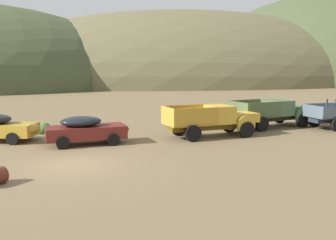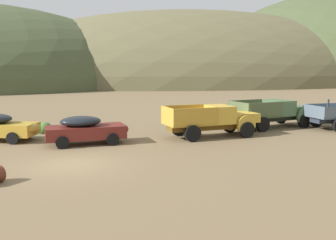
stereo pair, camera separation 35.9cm
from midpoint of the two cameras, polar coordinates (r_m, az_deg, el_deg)
ground_plane at (r=17.25m, az=-14.59°, el=-6.53°), size 300.00×300.00×0.00m
hill_far_right at (r=98.77m, az=3.69°, el=5.53°), size 112.40×62.72×35.47m
car_oxblood at (r=21.45m, az=-12.23°, el=-1.40°), size 4.64×2.33×1.57m
truck_faded_yellow at (r=23.48m, az=6.90°, el=0.01°), size 6.01×2.91×1.91m
truck_weathered_green at (r=28.06m, az=15.32°, el=1.10°), size 6.36×3.64×1.91m
bush_between_trucks at (r=25.75m, az=-18.32°, el=-1.41°), size 0.87×0.88×0.88m
bush_lone_scrub at (r=30.38m, az=11.19°, el=0.25°), size 0.97×0.93×0.99m
bush_front_left at (r=28.04m, az=-12.50°, el=-0.58°), size 0.65×0.66×0.65m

